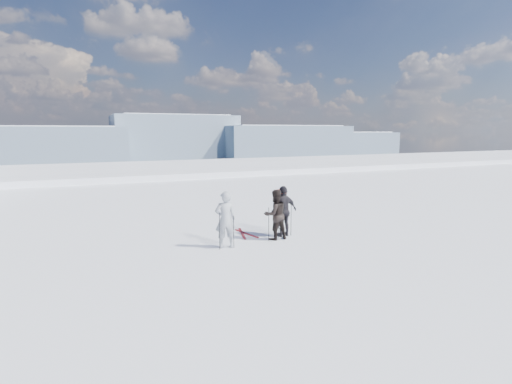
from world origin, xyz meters
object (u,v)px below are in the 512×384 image
at_px(skier_dark, 275,215).
at_px(skier_pack, 284,211).
at_px(skis_loose, 244,233).
at_px(skier_grey, 225,220).

xyz_separation_m(skier_dark, skier_pack, (0.51, 0.29, 0.04)).
relative_size(skier_pack, skis_loose, 1.15).
xyz_separation_m(skier_grey, skier_dark, (2.04, 0.26, -0.05)).
bearing_deg(skier_grey, skis_loose, -119.96).
relative_size(skier_grey, skier_dark, 1.06).
relative_size(skier_dark, skis_loose, 1.11).
distance_m(skier_grey, skis_loose, 2.19).
distance_m(skier_grey, skier_dark, 2.06).
bearing_deg(skier_dark, skier_grey, 4.62).
distance_m(skier_dark, skis_loose, 1.71).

